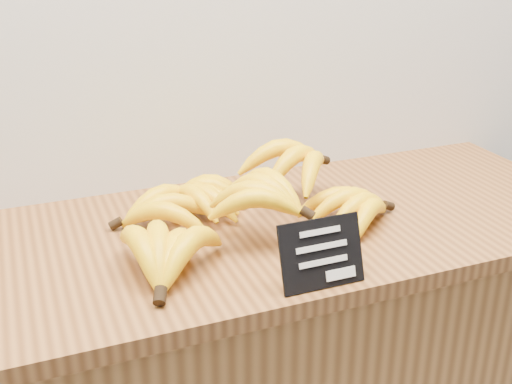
{
  "coord_description": "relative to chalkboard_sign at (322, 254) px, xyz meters",
  "views": [
    {
      "loc": [
        -0.54,
        1.75,
        1.45
      ],
      "look_at": [
        -0.16,
        2.7,
        1.02
      ],
      "focal_mm": 45.0,
      "sensor_mm": 36.0,
      "label": 1
    }
  ],
  "objects": [
    {
      "name": "counter_top",
      "position": [
        -0.04,
        0.23,
        -0.07
      ],
      "size": [
        1.41,
        0.54,
        0.03
      ],
      "primitive_type": "cube",
      "color": "brown",
      "rests_on": "counter"
    },
    {
      "name": "chalkboard_sign",
      "position": [
        0.0,
        0.0,
        0.0
      ],
      "size": [
        0.14,
        0.04,
        0.11
      ],
      "primitive_type": "cube",
      "rotation": [
        -0.33,
        0.0,
        0.0
      ],
      "color": "black",
      "rests_on": "counter_top"
    },
    {
      "name": "banana_pile",
      "position": [
        -0.06,
        0.22,
        -0.0
      ],
      "size": [
        0.6,
        0.4,
        0.12
      ],
      "color": "yellow",
      "rests_on": "counter_top"
    }
  ]
}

